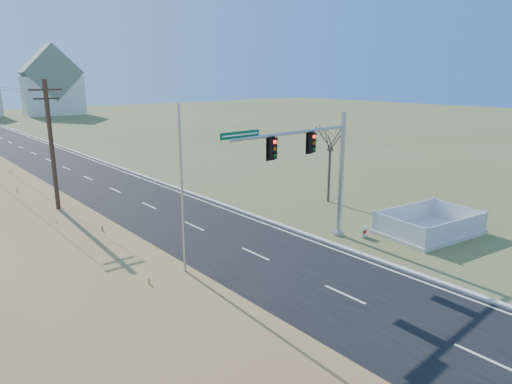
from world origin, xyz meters
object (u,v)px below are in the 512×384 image
flagpole (183,226)px  bare_tree (331,137)px  fence_enclosure (429,229)px  traffic_signal_mast (321,166)px  open_sign (364,232)px

flagpole → bare_tree: flagpole is taller
fence_enclosure → traffic_signal_mast: bearing=160.5°
flagpole → bare_tree: bearing=21.7°
traffic_signal_mast → fence_enclosure: (6.25, -3.17, -4.17)m
fence_enclosure → bare_tree: bare_tree is taller
traffic_signal_mast → open_sign: traffic_signal_mast is taller
open_sign → fence_enclosure: bearing=-37.6°
fence_enclosure → flagpole: (-15.58, 2.10, 3.00)m
flagpole → bare_tree: (16.37, 6.52, 1.62)m
open_sign → bare_tree: 9.11m
traffic_signal_mast → open_sign: bearing=-25.6°
traffic_signal_mast → bare_tree: traffic_signal_mast is taller
flagpole → bare_tree: 17.69m
traffic_signal_mast → flagpole: (-9.32, -1.07, -1.17)m
open_sign → flagpole: (-12.03, 0.07, 2.93)m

